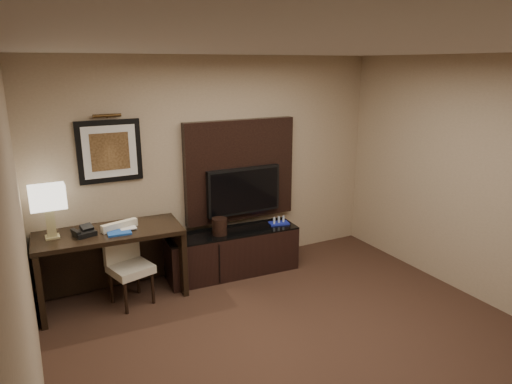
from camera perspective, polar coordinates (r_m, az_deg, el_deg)
floor at (r=4.36m, az=9.33°, el=-21.10°), size 4.50×5.00×0.01m
ceiling at (r=3.50m, az=11.37°, el=17.18°), size 4.50×5.00×0.01m
wall_back at (r=5.81m, az=-4.93°, el=3.32°), size 4.50×0.01×2.70m
wall_left at (r=3.01m, az=-26.80°, el=-10.49°), size 0.01×5.00×2.70m
desk at (r=5.40m, az=-17.56°, el=-8.80°), size 1.59×0.75×0.83m
credenza at (r=5.85m, az=-2.94°, el=-7.53°), size 1.69×0.56×0.57m
tv_wall_panel at (r=5.89m, az=-1.99°, el=2.75°), size 1.50×0.12×1.30m
tv at (r=5.87m, az=-1.55°, el=0.17°), size 1.00×0.08×0.60m
artwork at (r=5.38m, az=-17.84°, el=4.87°), size 0.70×0.04×0.70m
picture_light at (r=5.28m, az=-18.13°, el=9.06°), size 0.04×0.04×0.30m
desk_chair at (r=5.27m, az=-15.41°, el=-9.15°), size 0.52×0.57×0.85m
table_lamp at (r=5.18m, az=-24.42°, el=-2.39°), size 0.36×0.24×0.55m
desk_phone at (r=5.18m, az=-20.67°, el=-4.57°), size 0.25×0.23×0.10m
blue_folder at (r=5.20m, az=-16.83°, el=-4.61°), size 0.27×0.34×0.02m
book at (r=5.23m, az=-16.85°, el=-3.27°), size 0.18×0.02×0.24m
ice_bucket at (r=5.61m, az=-4.59°, el=-4.30°), size 0.19×0.19×0.21m
minibar_tray at (r=5.97m, az=2.87°, el=-3.59°), size 0.28×0.20×0.09m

